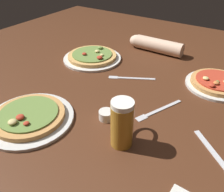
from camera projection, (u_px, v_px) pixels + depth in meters
ground_plane at (112, 103)px, 0.99m from camera, size 2.40×2.40×0.03m
pizza_plate_near at (29, 117)px, 0.87m from camera, size 0.33×0.33×0.05m
pizza_plate_far at (92, 57)px, 1.30m from camera, size 0.32×0.32×0.05m
pizza_plate_side at (217, 83)px, 1.07m from camera, size 0.28×0.28×0.05m
beer_mug_dark at (123, 123)px, 0.74m from camera, size 0.07×0.13×0.17m
ramekin_sauce at (106, 115)px, 0.87m from camera, size 0.05×0.05×0.03m
fork_left at (130, 78)px, 1.14m from camera, size 0.21×0.12×0.01m
knife_right at (217, 156)px, 0.73m from camera, size 0.18×0.18×0.01m
fork_spare at (158, 110)px, 0.92m from camera, size 0.11×0.22×0.01m
diner_arm at (154, 45)px, 1.39m from camera, size 0.34×0.08×0.08m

